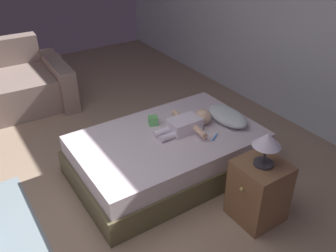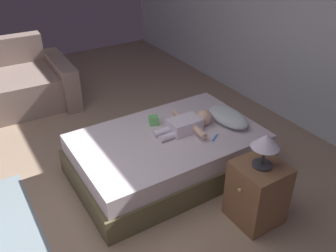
{
  "view_description": "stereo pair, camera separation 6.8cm",
  "coord_description": "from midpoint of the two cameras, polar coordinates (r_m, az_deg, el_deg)",
  "views": [
    {
      "loc": [
        2.17,
        -0.4,
        2.23
      ],
      "look_at": [
        -0.19,
        1.16,
        0.52
      ],
      "focal_mm": 38.53,
      "sensor_mm": 36.0,
      "label": 1
    },
    {
      "loc": [
        2.21,
        -0.34,
        2.23
      ],
      "look_at": [
        -0.19,
        1.16,
        0.52
      ],
      "focal_mm": 38.53,
      "sensor_mm": 36.0,
      "label": 2
    }
  ],
  "objects": [
    {
      "name": "lamp",
      "position": [
        2.76,
        14.73,
        -2.45
      ],
      "size": [
        0.22,
        0.22,
        0.28
      ],
      "color": "#333338",
      "rests_on": "nightstand"
    },
    {
      "name": "baby",
      "position": [
        3.43,
        2.67,
        0.44
      ],
      "size": [
        0.53,
        0.6,
        0.16
      ],
      "color": "white",
      "rests_on": "bed"
    },
    {
      "name": "pillow",
      "position": [
        3.59,
        8.81,
        1.56
      ],
      "size": [
        0.49,
        0.27,
        0.13
      ],
      "color": "silver",
      "rests_on": "bed"
    },
    {
      "name": "wall_behind_bed",
      "position": [
        4.12,
        23.98,
        15.92
      ],
      "size": [
        8.0,
        0.12,
        2.65
      ],
      "primitive_type": "cube",
      "color": "silver",
      "rests_on": "ground_plane"
    },
    {
      "name": "toothbrush",
      "position": [
        3.36,
        6.9,
        -1.63
      ],
      "size": [
        0.08,
        0.12,
        0.02
      ],
      "color": "#3D8DEE",
      "rests_on": "bed"
    },
    {
      "name": "ground_plane",
      "position": [
        3.15,
        -17.16,
        -15.78
      ],
      "size": [
        8.0,
        8.0,
        0.0
      ],
      "primitive_type": "plane",
      "color": "gray"
    },
    {
      "name": "bed",
      "position": [
        3.49,
        -0.56,
        -4.4
      ],
      "size": [
        1.12,
        1.79,
        0.42
      ],
      "color": "brown",
      "rests_on": "ground_plane"
    },
    {
      "name": "toy_block",
      "position": [
        3.52,
        -2.92,
        0.87
      ],
      "size": [
        0.11,
        0.11,
        0.09
      ],
      "color": "#67C769",
      "rests_on": "bed"
    },
    {
      "name": "nightstand",
      "position": [
        3.05,
        13.52,
        -9.97
      ],
      "size": [
        0.38,
        0.41,
        0.54
      ],
      "color": "brown",
      "rests_on": "ground_plane"
    }
  ]
}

